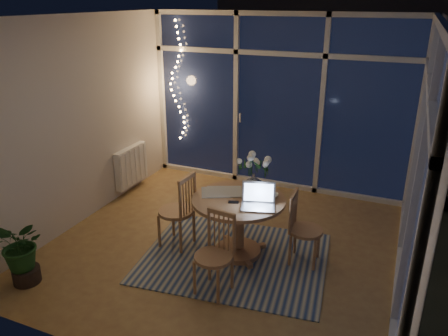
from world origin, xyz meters
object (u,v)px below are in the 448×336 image
(laptop, at_px, (258,196))
(potted_plant, at_px, (22,250))
(chair_right, at_px, (306,229))
(chair_front, at_px, (213,255))
(chair_left, at_px, (176,210))
(flower_vase, at_px, (254,182))
(dining_table, at_px, (238,227))

(laptop, height_order, potted_plant, laptop)
(chair_right, distance_m, laptop, 0.68)
(chair_front, bearing_deg, potted_plant, -154.25)
(chair_left, height_order, flower_vase, chair_left)
(chair_right, relative_size, potted_plant, 1.11)
(laptop, relative_size, potted_plant, 0.47)
(chair_left, xyz_separation_m, chair_front, (0.77, -0.65, -0.04))
(flower_vase, bearing_deg, chair_front, -92.71)
(chair_left, bearing_deg, dining_table, 101.95)
(flower_vase, bearing_deg, laptop, -64.26)
(dining_table, bearing_deg, flower_vase, 73.16)
(chair_left, bearing_deg, laptop, 92.44)
(chair_right, relative_size, chair_front, 0.98)
(chair_front, height_order, flower_vase, flower_vase)
(dining_table, relative_size, chair_front, 1.21)
(chair_right, height_order, chair_front, chair_front)
(laptop, bearing_deg, potted_plant, -165.97)
(dining_table, bearing_deg, laptop, -26.32)
(dining_table, xyz_separation_m, chair_left, (-0.74, -0.10, 0.11))
(dining_table, height_order, flower_vase, flower_vase)
(dining_table, relative_size, flower_vase, 4.94)
(chair_left, relative_size, flower_vase, 4.46)
(chair_right, bearing_deg, flower_vase, 76.37)
(laptop, bearing_deg, flower_vase, 99.49)
(flower_vase, bearing_deg, dining_table, -106.84)
(chair_left, relative_size, laptop, 2.63)
(potted_plant, bearing_deg, flower_vase, 40.30)
(dining_table, relative_size, potted_plant, 1.37)
(dining_table, relative_size, laptop, 2.92)
(dining_table, xyz_separation_m, laptop, (0.27, -0.13, 0.48))
(chair_left, relative_size, chair_front, 1.09)
(flower_vase, relative_size, potted_plant, 0.28)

